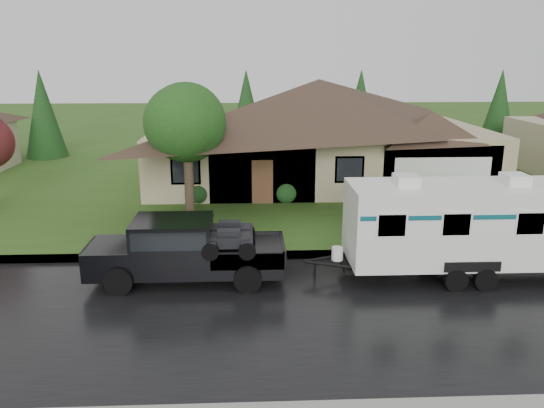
# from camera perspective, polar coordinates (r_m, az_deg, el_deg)

# --- Properties ---
(ground) EXTENTS (140.00, 140.00, 0.00)m
(ground) POSITION_cam_1_polar(r_m,az_deg,el_deg) (17.01, 4.02, -8.39)
(ground) COLOR #2F5219
(ground) RESTS_ON ground
(road) EXTENTS (140.00, 8.00, 0.01)m
(road) POSITION_cam_1_polar(r_m,az_deg,el_deg) (15.21, 4.88, -11.41)
(road) COLOR black
(road) RESTS_ON ground
(curb) EXTENTS (140.00, 0.50, 0.15)m
(curb) POSITION_cam_1_polar(r_m,az_deg,el_deg) (19.05, 3.27, -5.46)
(curb) COLOR gray
(curb) RESTS_ON ground
(lawn) EXTENTS (140.00, 26.00, 0.15)m
(lawn) POSITION_cam_1_polar(r_m,az_deg,el_deg) (31.25, 0.96, 2.90)
(lawn) COLOR #2F5219
(lawn) RESTS_ON ground
(house_main) EXTENTS (19.44, 10.80, 6.90)m
(house_main) POSITION_cam_1_polar(r_m,az_deg,el_deg) (29.76, 5.59, 9.06)
(house_main) COLOR tan
(house_main) RESTS_ON lawn
(tree_left_green) EXTENTS (3.55, 3.55, 5.88)m
(tree_left_green) POSITION_cam_1_polar(r_m,az_deg,el_deg) (22.06, -9.16, 8.39)
(tree_left_green) COLOR #382B1E
(tree_left_green) RESTS_ON lawn
(shrub_row) EXTENTS (13.60, 1.00, 1.00)m
(shrub_row) POSITION_cam_1_polar(r_m,az_deg,el_deg) (25.81, 6.16, 1.42)
(shrub_row) COLOR #143814
(shrub_row) RESTS_ON lawn
(pickup_truck) EXTENTS (6.08, 2.31, 2.03)m
(pickup_truck) POSITION_cam_1_polar(r_m,az_deg,el_deg) (16.98, -9.57, -4.68)
(pickup_truck) COLOR black
(pickup_truck) RESTS_ON ground
(travel_trailer) EXTENTS (7.50, 2.63, 3.36)m
(travel_trailer) POSITION_cam_1_polar(r_m,az_deg,el_deg) (17.91, 19.54, -1.94)
(travel_trailer) COLOR white
(travel_trailer) RESTS_ON ground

